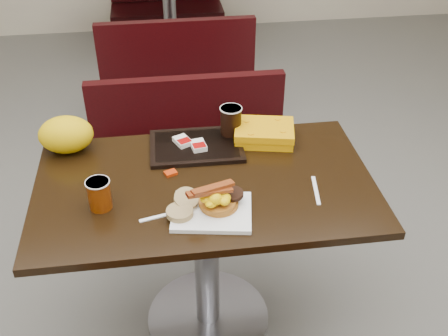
{
  "coord_description": "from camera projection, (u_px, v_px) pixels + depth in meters",
  "views": [
    {
      "loc": [
        -0.14,
        -1.52,
        1.9
      ],
      "look_at": [
        0.07,
        -0.02,
        0.82
      ],
      "focal_mm": 43.13,
      "sensor_mm": 36.0,
      "label": 1
    }
  ],
  "objects": [
    {
      "name": "table_near",
      "position": [
        207.0,
        258.0,
        2.13
      ],
      "size": [
        1.2,
        0.7,
        0.75
      ],
      "primitive_type": null,
      "color": "black",
      "rests_on": "floor"
    },
    {
      "name": "clamshell",
      "position": [
        264.0,
        133.0,
        2.12
      ],
      "size": [
        0.26,
        0.22,
        0.06
      ],
      "primitive_type": "cube",
      "rotation": [
        0.0,
        0.0,
        -0.21
      ],
      "color": "#D58D03",
      "rests_on": "table_near"
    },
    {
      "name": "hashbrown_sleeve_left",
      "position": [
        183.0,
        141.0,
        2.08
      ],
      "size": [
        0.08,
        0.09,
        0.02
      ],
      "primitive_type": "cube",
      "rotation": [
        0.0,
        0.0,
        0.43
      ],
      "color": "silver",
      "rests_on": "tray"
    },
    {
      "name": "platter",
      "position": [
        212.0,
        212.0,
        1.76
      ],
      "size": [
        0.29,
        0.24,
        0.02
      ],
      "primitive_type": "cube",
      "rotation": [
        0.0,
        0.0,
        -0.17
      ],
      "color": "white",
      "rests_on": "table_near"
    },
    {
      "name": "muffin_bottom",
      "position": [
        180.0,
        212.0,
        1.73
      ],
      "size": [
        0.1,
        0.1,
        0.02
      ],
      "primitive_type": "cylinder",
      "rotation": [
        0.0,
        0.0,
        0.18
      ],
      "color": "tan",
      "rests_on": "platter"
    },
    {
      "name": "sausage_patty",
      "position": [
        232.0,
        194.0,
        1.78
      ],
      "size": [
        0.1,
        0.1,
        0.01
      ],
      "primitive_type": "cylinder",
      "rotation": [
        0.0,
        0.0,
        -0.31
      ],
      "color": "black",
      "rests_on": "pancake_stack"
    },
    {
      "name": "floor",
      "position": [
        208.0,
        319.0,
        2.34
      ],
      "size": [
        6.0,
        7.0,
        0.01
      ],
      "primitive_type": "cube",
      "color": "slate",
      "rests_on": "ground"
    },
    {
      "name": "muffin_top",
      "position": [
        186.0,
        199.0,
        1.77
      ],
      "size": [
        0.1,
        0.1,
        0.05
      ],
      "primitive_type": "cylinder",
      "rotation": [
        0.38,
        0.0,
        0.28
      ],
      "color": "tan",
      "rests_on": "platter"
    },
    {
      "name": "fork",
      "position": [
        154.0,
        218.0,
        1.75
      ],
      "size": [
        0.14,
        0.06,
        0.0
      ],
      "primitive_type": null,
      "rotation": [
        0.0,
        0.0,
        0.24
      ],
      "color": "white",
      "rests_on": "table_near"
    },
    {
      "name": "paper_bag",
      "position": [
        66.0,
        135.0,
        2.03
      ],
      "size": [
        0.23,
        0.19,
        0.14
      ],
      "primitive_type": "ellipsoid",
      "rotation": [
        0.0,
        0.0,
        -0.21
      ],
      "color": "#F9BD08",
      "rests_on": "table_near"
    },
    {
      "name": "condiment_syrup",
      "position": [
        171.0,
        173.0,
        1.94
      ],
      "size": [
        0.05,
        0.05,
        0.01
      ],
      "primitive_type": "cube",
      "rotation": [
        0.0,
        0.0,
        0.39
      ],
      "color": "#A72707",
      "rests_on": "table_near"
    },
    {
      "name": "pancake_stack",
      "position": [
        219.0,
        202.0,
        1.77
      ],
      "size": [
        0.16,
        0.16,
        0.03
      ],
      "primitive_type": "cylinder",
      "rotation": [
        0.0,
        0.0,
        -0.33
      ],
      "color": "#A66A1B",
      "rests_on": "platter"
    },
    {
      "name": "bench_far_s",
      "position": [
        176.0,
        62.0,
        3.67
      ],
      "size": [
        1.0,
        0.46,
        0.72
      ],
      "primitive_type": null,
      "color": "black",
      "rests_on": "floor"
    },
    {
      "name": "hashbrown_sleeve_right",
      "position": [
        198.0,
        145.0,
        2.05
      ],
      "size": [
        0.06,
        0.08,
        0.02
      ],
      "primitive_type": "cube",
      "rotation": [
        0.0,
        0.0,
        0.16
      ],
      "color": "silver",
      "rests_on": "tray"
    },
    {
      "name": "table_far",
      "position": [
        170.0,
        23.0,
        4.22
      ],
      "size": [
        1.2,
        0.7,
        0.75
      ],
      "primitive_type": null,
      "color": "black",
      "rests_on": "floor"
    },
    {
      "name": "knife",
      "position": [
        316.0,
        190.0,
        1.87
      ],
      "size": [
        0.04,
        0.16,
        0.0
      ],
      "primitive_type": "cube",
      "rotation": [
        0.0,
        0.0,
        -1.72
      ],
      "color": "white",
      "rests_on": "table_near"
    },
    {
      "name": "tray",
      "position": [
        196.0,
        146.0,
        2.08
      ],
      "size": [
        0.36,
        0.26,
        0.02
      ],
      "primitive_type": "cube",
      "rotation": [
        0.0,
        0.0,
        -0.02
      ],
      "color": "black",
      "rests_on": "table_near"
    },
    {
      "name": "coffee_cup_near",
      "position": [
        99.0,
        195.0,
        1.76
      ],
      "size": [
        0.09,
        0.09,
        0.11
      ],
      "primitive_type": "cylinder",
      "rotation": [
        0.0,
        0.0,
        0.14
      ],
      "color": "#973F05",
      "rests_on": "table_near"
    },
    {
      "name": "bench_near_n",
      "position": [
        191.0,
        161.0,
        2.7
      ],
      "size": [
        1.0,
        0.46,
        0.72
      ],
      "primitive_type": null,
      "color": "black",
      "rests_on": "floor"
    },
    {
      "name": "bacon_strips",
      "position": [
        210.0,
        191.0,
        1.71
      ],
      "size": [
        0.17,
        0.11,
        0.01
      ],
      "primitive_type": null,
      "rotation": [
        0.0,
        0.0,
        0.28
      ],
      "color": "#4C0C05",
      "rests_on": "scrambled_eggs"
    },
    {
      "name": "condiment_ketchup",
      "position": [
        207.0,
        162.0,
        2.0
      ],
      "size": [
        0.05,
        0.04,
        0.01
      ],
      "primitive_type": "cube",
      "rotation": [
        0.0,
        0.0,
        -0.49
      ],
      "color": "#8C0504",
      "rests_on": "table_near"
    },
    {
      "name": "scrambled_eggs",
      "position": [
        215.0,
        200.0,
        1.72
      ],
      "size": [
        0.1,
        0.1,
        0.05
      ],
      "primitive_type": "ellipsoid",
      "rotation": [
        0.0,
        0.0,
        0.26
      ],
      "color": "yellow",
      "rests_on": "pancake_stack"
    },
    {
      "name": "coffee_cup_far",
      "position": [
        231.0,
        121.0,
        2.11
      ],
      "size": [
        0.1,
        0.1,
        0.11
      ],
      "primitive_type": "cylinder",
      "rotation": [
        0.0,
        0.0,
        0.21
      ],
      "color": "black",
      "rests_on": "tray"
    }
  ]
}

